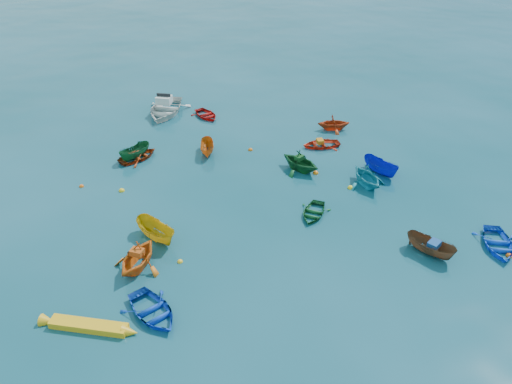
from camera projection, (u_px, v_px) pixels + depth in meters
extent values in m
plane|color=#0A3E4B|center=(280.00, 246.00, 26.67)|extent=(160.00, 160.00, 0.00)
imported|color=#0E3DB8|center=(153.00, 315.00, 22.49)|extent=(3.37, 3.81, 0.66)
imported|color=brown|center=(429.00, 253.00, 26.18)|extent=(2.31, 2.84, 1.05)
imported|color=blue|center=(497.00, 247.00, 26.64)|extent=(3.29, 3.76, 0.65)
imported|color=orange|center=(139.00, 267.00, 25.26)|extent=(3.72, 3.84, 1.54)
imported|color=gold|center=(157.00, 239.00, 27.25)|extent=(2.51, 3.17, 1.16)
imported|color=#135527|center=(313.00, 215.00, 29.19)|extent=(2.92, 3.09, 0.52)
imported|color=teal|center=(366.00, 185.00, 32.04)|extent=(2.74, 3.09, 1.49)
imported|color=#AA330E|center=(139.00, 159.00, 35.04)|extent=(3.53, 3.22, 0.60)
imported|color=#C95D12|center=(208.00, 153.00, 35.75)|extent=(1.39, 2.66, 0.98)
imported|color=#124F24|center=(300.00, 170.00, 33.68)|extent=(3.65, 3.78, 1.53)
imported|color=red|center=(321.00, 146.00, 36.64)|extent=(2.87, 2.12, 0.57)
imported|color=#0E19B5|center=(380.00, 173.00, 33.33)|extent=(2.01, 3.01, 1.09)
imported|color=red|center=(206.00, 117.00, 41.18)|extent=(2.77, 3.25, 0.57)
imported|color=#BB3711|center=(333.00, 129.00, 39.12)|extent=(2.87, 2.60, 1.31)
imported|color=#13522A|center=(136.00, 158.00, 35.13)|extent=(2.67, 2.45, 1.02)
imported|color=silver|center=(165.00, 113.00, 41.81)|extent=(5.33, 6.08, 1.65)
cube|color=#18478F|center=(434.00, 244.00, 25.72)|extent=(0.84, 0.79, 0.33)
cube|color=#C44C14|center=(137.00, 252.00, 24.81)|extent=(0.80, 0.75, 0.31)
cube|color=#114619|center=(299.00, 158.00, 33.25)|extent=(0.73, 0.69, 0.28)
cube|color=#CA7014|center=(320.00, 141.00, 36.39)|extent=(0.48, 0.62, 0.29)
sphere|color=yellow|center=(180.00, 262.00, 25.59)|extent=(0.29, 0.29, 0.29)
sphere|color=#D7550B|center=(509.00, 256.00, 25.98)|extent=(0.35, 0.35, 0.35)
sphere|color=#FC5F0D|center=(82.00, 187.00, 31.85)|extent=(0.30, 0.30, 0.30)
sphere|color=yellow|center=(350.00, 188.00, 31.69)|extent=(0.38, 0.38, 0.38)
sphere|color=orange|center=(316.00, 173.00, 33.28)|extent=(0.38, 0.38, 0.38)
sphere|color=yellow|center=(122.00, 191.00, 31.40)|extent=(0.37, 0.37, 0.37)
sphere|color=orange|center=(250.00, 150.00, 36.12)|extent=(0.34, 0.34, 0.34)
sphere|color=yellow|center=(367.00, 160.00, 34.92)|extent=(0.29, 0.29, 0.29)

